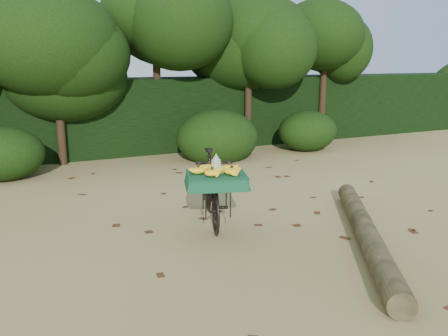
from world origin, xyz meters
name	(u,v)px	position (x,y,z in m)	size (l,w,h in m)	color
ground	(250,225)	(0.00, 0.00, 0.00)	(80.00, 80.00, 0.00)	tan
vendor_bicycle	(212,187)	(-0.43, 0.32, 0.52)	(1.12, 1.85, 1.03)	black
fallen_log	(366,232)	(1.01, -1.17, 0.13)	(0.27, 0.27, 3.73)	brown
hedge_backdrop	(130,115)	(0.00, 6.30, 0.90)	(26.00, 1.80, 1.80)	black
tree_row	(109,71)	(-0.65, 5.50, 2.00)	(14.50, 2.00, 4.00)	black
bush_clumps	(176,143)	(0.50, 4.30, 0.45)	(8.80, 1.70, 0.90)	black
leaf_litter	(229,212)	(0.00, 0.65, 0.01)	(7.00, 7.30, 0.01)	#482613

